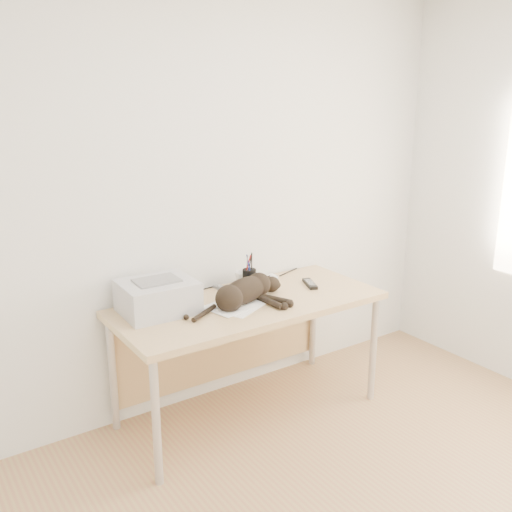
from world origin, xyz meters
TOP-DOWN VIEW (x-y plane):
  - wall_back at (0.00, 1.75)m, footprint 3.50×0.00m
  - desk at (0.00, 1.48)m, footprint 1.60×0.70m
  - printer at (-0.51, 1.54)m, footprint 0.41×0.35m
  - papers at (-0.10, 1.37)m, footprint 0.42×0.35m
  - cat at (-0.05, 1.37)m, footprint 0.70×0.35m
  - mug at (0.13, 1.67)m, footprint 0.12×0.12m
  - pen_cup at (0.14, 1.60)m, footprint 0.09×0.09m
  - remote_grey at (-0.03, 1.64)m, footprint 0.07×0.17m
  - remote_black at (0.48, 1.41)m, footprint 0.12×0.19m
  - mouse at (0.37, 1.67)m, footprint 0.10×0.13m
  - cable_tangle at (0.00, 1.70)m, footprint 1.36×0.08m

SIDE VIEW (x-z plane):
  - desk at x=0.00m, z-range 0.24..0.98m
  - papers at x=-0.10m, z-range 0.74..0.75m
  - cable_tangle at x=0.00m, z-range 0.74..0.75m
  - remote_grey at x=-0.03m, z-range 0.74..0.76m
  - remote_black at x=0.48m, z-range 0.74..0.76m
  - mouse at x=0.37m, z-range 0.74..0.78m
  - mug at x=0.13m, z-range 0.74..0.83m
  - pen_cup at x=0.14m, z-range 0.69..0.91m
  - cat at x=-0.05m, z-range 0.73..0.89m
  - printer at x=-0.51m, z-range 0.74..0.93m
  - wall_back at x=0.00m, z-range -0.45..3.05m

